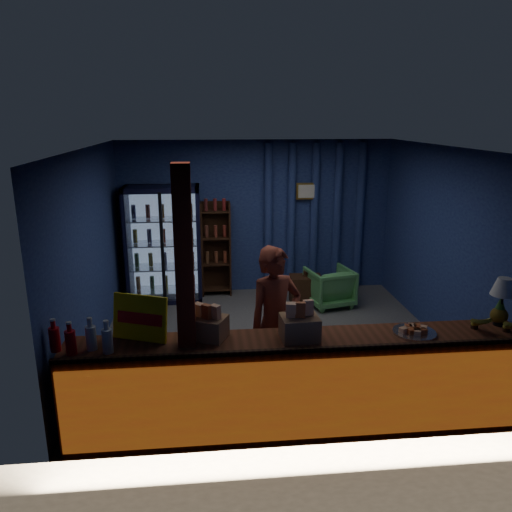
{
  "coord_description": "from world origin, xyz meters",
  "views": [
    {
      "loc": [
        -0.84,
        -6.14,
        2.98
      ],
      "look_at": [
        -0.24,
        -0.2,
        1.29
      ],
      "focal_mm": 35.0,
      "sensor_mm": 36.0,
      "label": 1
    }
  ],
  "objects_px": {
    "pastry_tray": "(415,331)",
    "table_lamp": "(504,289)",
    "green_chair": "(329,287)",
    "shopkeeper": "(275,323)"
  },
  "relations": [
    {
      "from": "green_chair",
      "to": "table_lamp",
      "type": "distance_m",
      "value": 3.39
    },
    {
      "from": "pastry_tray",
      "to": "table_lamp",
      "type": "distance_m",
      "value": 1.0
    },
    {
      "from": "pastry_tray",
      "to": "table_lamp",
      "type": "bearing_deg",
      "value": 6.88
    },
    {
      "from": "shopkeeper",
      "to": "table_lamp",
      "type": "bearing_deg",
      "value": -35.73
    },
    {
      "from": "pastry_tray",
      "to": "table_lamp",
      "type": "height_order",
      "value": "table_lamp"
    },
    {
      "from": "pastry_tray",
      "to": "table_lamp",
      "type": "relative_size",
      "value": 0.84
    },
    {
      "from": "pastry_tray",
      "to": "shopkeeper",
      "type": "bearing_deg",
      "value": 153.91
    },
    {
      "from": "table_lamp",
      "to": "shopkeeper",
      "type": "bearing_deg",
      "value": 166.95
    },
    {
      "from": "green_chair",
      "to": "pastry_tray",
      "type": "distance_m",
      "value": 3.27
    },
    {
      "from": "green_chair",
      "to": "table_lamp",
      "type": "relative_size",
      "value": 1.38
    }
  ]
}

